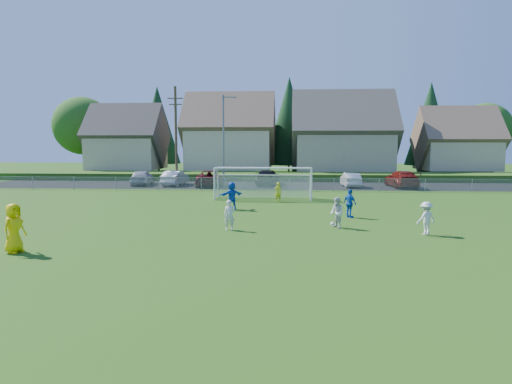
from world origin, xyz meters
TOP-DOWN VIEW (x-y plane):
  - ground at (0.00, 0.00)m, footprint 160.00×160.00m
  - asphalt_lot at (0.00, 27.50)m, footprint 60.00×60.00m
  - grass_embankment at (0.00, 35.00)m, footprint 70.00×6.00m
  - soccer_ball at (4.23, 4.70)m, footprint 0.22×0.22m
  - referee at (-8.82, -2.06)m, footprint 0.84×1.08m
  - player_white_a at (-0.98, 3.21)m, footprint 0.60×0.45m
  - player_white_b at (4.39, 4.13)m, footprint 0.88×0.95m
  - player_white_c at (8.40, 2.71)m, footprint 1.17×0.97m
  - player_blue_a at (5.49, 7.51)m, footprint 0.90×1.03m
  - player_blue_b at (-1.75, 10.31)m, footprint 1.68×1.36m
  - goalkeeper at (1.17, 14.36)m, footprint 0.62×0.52m
  - car_a at (-13.15, 27.04)m, footprint 2.49×4.87m
  - car_b at (-9.68, 26.95)m, footprint 1.93×4.69m
  - car_c at (-6.00, 26.43)m, footprint 3.34×5.91m
  - car_d at (-0.21, 27.73)m, footprint 2.43×5.49m
  - car_f at (8.08, 26.43)m, footprint 1.67×4.26m
  - car_g at (12.99, 26.27)m, footprint 2.55×5.71m
  - soccer_goal at (0.00, 16.05)m, footprint 7.42×1.90m
  - chainlink_fence at (0.00, 22.00)m, footprint 52.06×0.06m
  - streetlight at (-4.45, 26.00)m, footprint 1.38×0.18m
  - utility_pole at (-9.50, 27.00)m, footprint 1.60×0.26m
  - houses_row at (1.97, 42.46)m, footprint 53.90×11.45m
  - tree_row at (1.04, 48.74)m, footprint 65.98×12.36m

SIDE VIEW (x-z plane):
  - ground at x=0.00m, z-range 0.00..0.00m
  - asphalt_lot at x=0.00m, z-range 0.01..0.01m
  - soccer_ball at x=4.23m, z-range 0.00..0.22m
  - grass_embankment at x=0.00m, z-range 0.00..0.80m
  - chainlink_fence at x=0.00m, z-range 0.03..1.23m
  - car_f at x=8.08m, z-range 0.00..1.38m
  - goalkeeper at x=1.17m, z-range 0.00..1.45m
  - player_white_a at x=-0.98m, z-range 0.00..1.50m
  - car_b at x=-9.68m, z-range 0.00..1.51m
  - car_c at x=-6.00m, z-range 0.00..1.56m
  - car_d at x=-0.21m, z-range 0.00..1.57m
  - player_white_c at x=8.40m, z-range 0.00..1.57m
  - player_white_b at x=4.39m, z-range 0.00..1.58m
  - car_a at x=-13.15m, z-range 0.00..1.59m
  - car_g at x=12.99m, z-range 0.00..1.63m
  - player_blue_a at x=5.49m, z-range 0.00..1.66m
  - player_blue_b at x=-1.75m, z-range 0.00..1.80m
  - referee at x=-8.82m, z-range 0.00..1.96m
  - soccer_goal at x=0.00m, z-range 0.38..2.88m
  - streetlight at x=-4.45m, z-range 0.34..9.34m
  - utility_pole at x=-9.50m, z-range 0.15..10.15m
  - tree_row at x=1.04m, z-range 0.01..13.81m
  - houses_row at x=1.97m, z-range 0.69..13.97m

